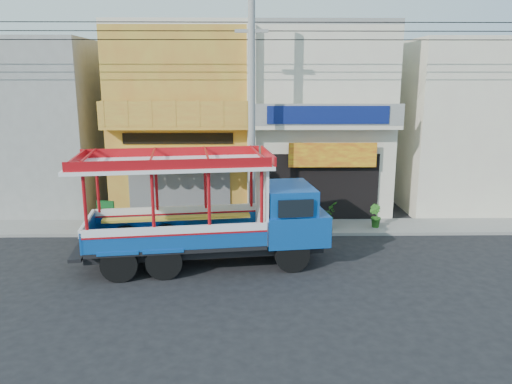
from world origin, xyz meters
The scene contains 12 objects.
ground centered at (0.00, 0.00, 0.00)m, with size 90.00×90.00×0.00m, color black.
sidewalk centered at (0.00, 4.00, 0.06)m, with size 30.00×2.00×0.12m, color slate.
shophouse_left centered at (-4.00, 7.96, 4.11)m, with size 6.00×7.50×8.24m.
shophouse_right centered at (2.00, 7.96, 4.11)m, with size 6.00×6.75×8.24m.
party_pilaster centered at (-1.00, 4.85, 4.00)m, with size 0.35×0.30×8.00m, color beige.
filler_building_left centered at (-11.00, 8.00, 3.80)m, with size 6.00×6.00×7.60m, color gray.
filler_building_right centered at (9.00, 8.00, 3.80)m, with size 6.00×6.00×7.60m, color beige.
utility_pole centered at (-0.85, 3.30, 5.03)m, with size 28.00×0.26×9.00m.
songthaew_truck centered at (-1.98, 0.20, 1.78)m, with size 8.20×3.58×3.70m.
green_sign centered at (-6.80, 3.86, 0.58)m, with size 0.72×0.44×1.10m.
potted_plant_a centered at (1.94, 3.75, 0.63)m, with size 0.92×0.79×1.02m, color #255D1A.
potted_plant_b centered at (3.93, 3.79, 0.58)m, with size 0.50×0.40×0.91m, color #255D1A.
Camera 1 is at (-1.12, -15.34, 6.01)m, focal length 35.00 mm.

